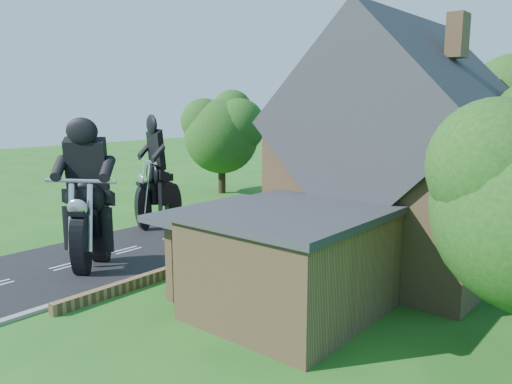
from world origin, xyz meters
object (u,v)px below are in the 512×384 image
Objects in this scene: motorcycle_lead at (91,247)px; motorcycle_follow at (158,212)px; house at (399,163)px; garden_wall at (266,240)px; annex at (288,259)px.

motorcycle_follow is at bearing -93.79° from motorcycle_lead.
house reaches higher than motorcycle_lead.
motorcycle_lead reaches higher than garden_wall.
garden_wall is 11.04× the size of motorcycle_lead.
house is 5.14× the size of motorcycle_lead.
house reaches higher than garden_wall.
house is 1.45× the size of annex.
motorcycle_lead is (-8.74, -1.71, -0.84)m from annex.
house is 5.15× the size of motorcycle_follow.
garden_wall is 6.68m from motorcycle_follow.
annex reaches higher than motorcycle_follow.
garden_wall is 11.06× the size of motorcycle_follow.
annex is at bearing 159.07° from motorcycle_lead.
annex is at bearing -95.24° from house.
annex is at bearing -46.16° from garden_wall.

